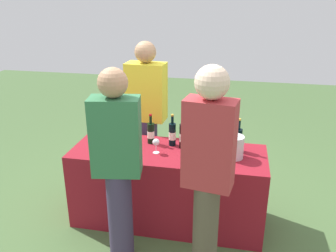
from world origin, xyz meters
TOP-DOWN VIEW (x-y plane):
  - ground_plane at (0.00, 0.00)m, footprint 12.00×12.00m
  - tasting_table at (0.00, 0.00)m, footprint 1.81×0.65m
  - wine_bottle_0 at (-0.20, 0.15)m, footprint 0.07×0.07m
  - wine_bottle_1 at (0.01, 0.14)m, footprint 0.07×0.07m
  - wine_bottle_2 at (0.13, 0.11)m, footprint 0.08×0.08m
  - wine_bottle_3 at (0.39, 0.10)m, footprint 0.08×0.08m
  - wine_bottle_4 at (0.63, 0.13)m, footprint 0.07×0.07m
  - wine_glass_0 at (-0.53, -0.17)m, footprint 0.06×0.06m
  - wine_glass_1 at (-0.10, -0.06)m, footprint 0.07×0.07m
  - wine_glass_2 at (0.46, -0.10)m, footprint 0.07×0.07m
  - wine_glass_3 at (0.62, -0.06)m, footprint 0.06×0.06m
  - ice_bucket at (0.60, -0.02)m, footprint 0.18×0.18m
  - server_pouring at (-0.36, 0.60)m, footprint 0.43×0.25m
  - guest_0 at (-0.28, -0.61)m, footprint 0.40×0.26m
  - guest_1 at (0.43, -0.72)m, footprint 0.37×0.24m

SIDE VIEW (x-z plane):
  - ground_plane at x=0.00m, z-range 0.00..0.00m
  - tasting_table at x=0.00m, z-range 0.00..0.75m
  - wine_glass_0 at x=-0.53m, z-range 0.77..0.90m
  - wine_glass_2 at x=0.46m, z-range 0.77..0.90m
  - wine_glass_3 at x=0.62m, z-range 0.78..0.92m
  - wine_glass_1 at x=-0.10m, z-range 0.78..0.92m
  - ice_bucket at x=0.60m, z-range 0.75..0.95m
  - wine_bottle_0 at x=-0.20m, z-range 0.71..1.00m
  - wine_bottle_4 at x=0.63m, z-range 0.70..1.02m
  - wine_bottle_1 at x=0.01m, z-range 0.71..1.02m
  - wine_bottle_3 at x=0.39m, z-range 0.71..1.02m
  - wine_bottle_2 at x=0.13m, z-range 0.70..1.04m
  - server_pouring at x=-0.36m, z-range 0.07..1.74m
  - guest_0 at x=-0.28m, z-range 0.08..1.73m
  - guest_1 at x=0.43m, z-range 0.10..1.82m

